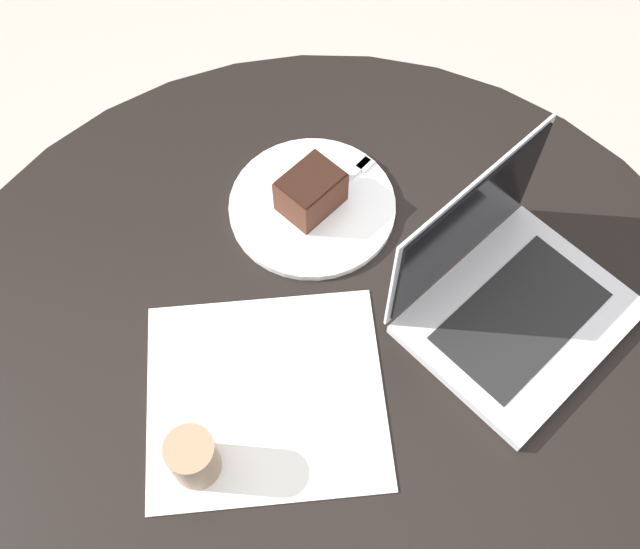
% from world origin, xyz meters
% --- Properties ---
extents(ground_plane, '(12.00, 12.00, 0.00)m').
position_xyz_m(ground_plane, '(0.00, 0.00, 0.00)').
color(ground_plane, '#B7AD9E').
extents(dining_table, '(1.25, 1.25, 0.77)m').
position_xyz_m(dining_table, '(0.00, 0.00, 0.62)').
color(dining_table, black).
rests_on(dining_table, ground_plane).
extents(paper_document, '(0.41, 0.40, 0.00)m').
position_xyz_m(paper_document, '(0.09, -0.02, 0.77)').
color(paper_document, white).
rests_on(paper_document, dining_table).
extents(plate, '(0.26, 0.26, 0.01)m').
position_xyz_m(plate, '(-0.11, -0.27, 0.77)').
color(plate, white).
rests_on(plate, dining_table).
extents(cake_slice, '(0.11, 0.10, 0.07)m').
position_xyz_m(cake_slice, '(-0.10, -0.27, 0.81)').
color(cake_slice, '#472619').
rests_on(cake_slice, plate).
extents(fork, '(0.17, 0.08, 0.00)m').
position_xyz_m(fork, '(-0.17, -0.28, 0.78)').
color(fork, silver).
rests_on(fork, plate).
extents(coffee_glass, '(0.06, 0.06, 0.09)m').
position_xyz_m(coffee_glass, '(0.21, 0.03, 0.81)').
color(coffee_glass, '#997556').
rests_on(coffee_glass, dining_table).
extents(laptop, '(0.36, 0.33, 0.23)m').
position_xyz_m(laptop, '(-0.28, 0.02, 0.80)').
color(laptop, silver).
rests_on(laptop, dining_table).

